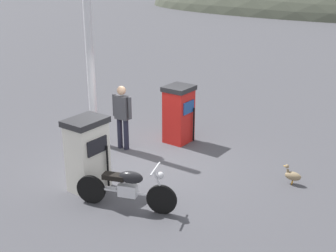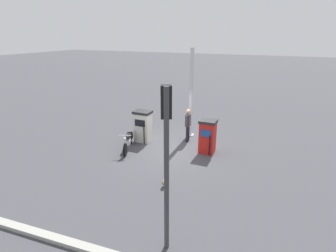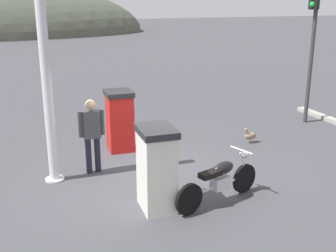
{
  "view_description": "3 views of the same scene",
  "coord_description": "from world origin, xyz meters",
  "px_view_note": "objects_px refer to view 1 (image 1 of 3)",
  "views": [
    {
      "loc": [
        5.99,
        -7.28,
        4.44
      ],
      "look_at": [
        0.87,
        -0.33,
        1.25
      ],
      "focal_mm": 46.84,
      "sensor_mm": 36.0,
      "label": 1
    },
    {
      "loc": [
        10.59,
        4.47,
        5.09
      ],
      "look_at": [
        0.6,
        0.08,
        1.3
      ],
      "focal_mm": 28.58,
      "sensor_mm": 36.0,
      "label": 2
    },
    {
      "loc": [
        -2.21,
        -8.43,
        3.77
      ],
      "look_at": [
        0.61,
        0.32,
        0.93
      ],
      "focal_mm": 45.66,
      "sensor_mm": 36.0,
      "label": 3
    }
  ],
  "objects_px": {
    "attendant_person": "(122,113)",
    "canopy_support_pole": "(90,62)",
    "motorcycle_near_pump": "(127,187)",
    "wandering_duck": "(293,175)",
    "fuel_pump_far": "(179,114)",
    "fuel_pump_near": "(88,154)"
  },
  "relations": [
    {
      "from": "motorcycle_near_pump",
      "to": "wandering_duck",
      "type": "relative_size",
      "value": 4.5
    },
    {
      "from": "fuel_pump_far",
      "to": "motorcycle_near_pump",
      "type": "height_order",
      "value": "fuel_pump_far"
    },
    {
      "from": "fuel_pump_near",
      "to": "motorcycle_near_pump",
      "type": "xyz_separation_m",
      "value": [
        1.18,
        -0.14,
        -0.34
      ]
    },
    {
      "from": "motorcycle_near_pump",
      "to": "wandering_duck",
      "type": "xyz_separation_m",
      "value": [
        2.19,
        2.84,
        -0.24
      ]
    },
    {
      "from": "fuel_pump_near",
      "to": "attendant_person",
      "type": "bearing_deg",
      "value": 113.08
    },
    {
      "from": "fuel_pump_near",
      "to": "motorcycle_near_pump",
      "type": "height_order",
      "value": "fuel_pump_near"
    },
    {
      "from": "fuel_pump_far",
      "to": "wandering_duck",
      "type": "xyz_separation_m",
      "value": [
        3.37,
        -0.55,
        -0.57
      ]
    },
    {
      "from": "motorcycle_near_pump",
      "to": "attendant_person",
      "type": "relative_size",
      "value": 1.17
    },
    {
      "from": "fuel_pump_far",
      "to": "wandering_duck",
      "type": "height_order",
      "value": "fuel_pump_far"
    },
    {
      "from": "attendant_person",
      "to": "canopy_support_pole",
      "type": "relative_size",
      "value": 0.37
    },
    {
      "from": "fuel_pump_near",
      "to": "attendant_person",
      "type": "relative_size",
      "value": 0.94
    },
    {
      "from": "wandering_duck",
      "to": "canopy_support_pole",
      "type": "bearing_deg",
      "value": -170.51
    },
    {
      "from": "fuel_pump_near",
      "to": "attendant_person",
      "type": "xyz_separation_m",
      "value": [
        -0.86,
        2.03,
        0.16
      ]
    },
    {
      "from": "fuel_pump_near",
      "to": "fuel_pump_far",
      "type": "relative_size",
      "value": 1.02
    },
    {
      "from": "attendant_person",
      "to": "canopy_support_pole",
      "type": "xyz_separation_m",
      "value": [
        -0.85,
        -0.17,
        1.21
      ]
    },
    {
      "from": "attendant_person",
      "to": "fuel_pump_near",
      "type": "bearing_deg",
      "value": -66.92
    },
    {
      "from": "fuel_pump_far",
      "to": "motorcycle_near_pump",
      "type": "distance_m",
      "value": 3.61
    },
    {
      "from": "attendant_person",
      "to": "canopy_support_pole",
      "type": "distance_m",
      "value": 1.49
    },
    {
      "from": "canopy_support_pole",
      "to": "wandering_duck",
      "type": "bearing_deg",
      "value": 9.49
    },
    {
      "from": "canopy_support_pole",
      "to": "motorcycle_near_pump",
      "type": "bearing_deg",
      "value": -34.53
    },
    {
      "from": "fuel_pump_far",
      "to": "attendant_person",
      "type": "distance_m",
      "value": 1.52
    },
    {
      "from": "fuel_pump_near",
      "to": "motorcycle_near_pump",
      "type": "bearing_deg",
      "value": -6.55
    }
  ]
}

